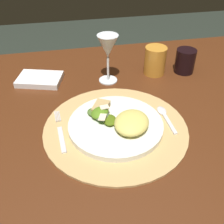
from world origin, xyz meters
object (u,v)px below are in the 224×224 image
dining_table (95,147)px  fork (61,133)px  dark_tumbler (185,61)px  napkin (40,79)px  dinner_plate (116,125)px  spoon (164,115)px  amber_tumbler (155,61)px  wine_glass (108,48)px

dining_table → fork: fork is taller
fork → dark_tumbler: dark_tumbler is taller
fork → napkin: 0.29m
dining_table → napkin: 0.30m
dinner_plate → fork: 0.15m
dining_table → fork: (-0.10, -0.07, 0.14)m
spoon → amber_tumbler: (0.05, 0.25, 0.04)m
fork → spoon: bearing=4.0°
spoon → amber_tumbler: amber_tumbler is taller
dinner_plate → napkin: bearing=125.0°
dinner_plate → wine_glass: (0.03, 0.25, 0.10)m
napkin → dining_table: bearing=-54.6°
napkin → dinner_plate: bearing=-55.0°
dinner_plate → wine_glass: 0.27m
dining_table → napkin: napkin is taller
dinner_plate → dark_tumbler: size_ratio=3.01×
dinner_plate → dark_tumbler: (0.31, 0.26, 0.03)m
dinner_plate → spoon: dinner_plate is taller
dark_tumbler → napkin: bearing=176.8°
wine_glass → napkin: bearing=170.5°
napkin → amber_tumbler: amber_tumbler is taller
fork → dinner_plate: bearing=-1.1°
dinner_plate → amber_tumbler: bearing=54.1°
dark_tumbler → dinner_plate: bearing=-139.4°
wine_glass → amber_tumbler: (0.17, 0.02, -0.07)m
dinner_plate → napkin: (-0.20, 0.29, -0.00)m
fork → wine_glass: wine_glass is taller
dining_table → wine_glass: (0.08, 0.18, 0.25)m
dining_table → dark_tumbler: size_ratio=16.69×
wine_glass → fork: bearing=-124.8°
fork → napkin: (-0.06, 0.29, 0.00)m
dining_table → amber_tumbler: 0.37m
spoon → amber_tumbler: size_ratio=1.26×
dinner_plate → dark_tumbler: bearing=40.6°
fork → wine_glass: 0.32m
spoon → dining_table: bearing=165.2°
wine_glass → amber_tumbler: 0.19m
dining_table → napkin: bearing=125.4°
spoon → dark_tumbler: bearing=56.1°
spoon → fork: bearing=-176.0°
dining_table → fork: size_ratio=8.55×
dark_tumbler → spoon: bearing=-123.9°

